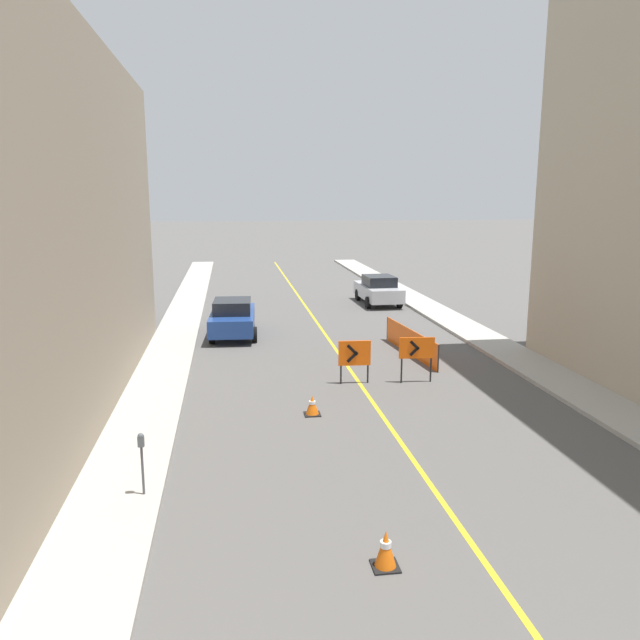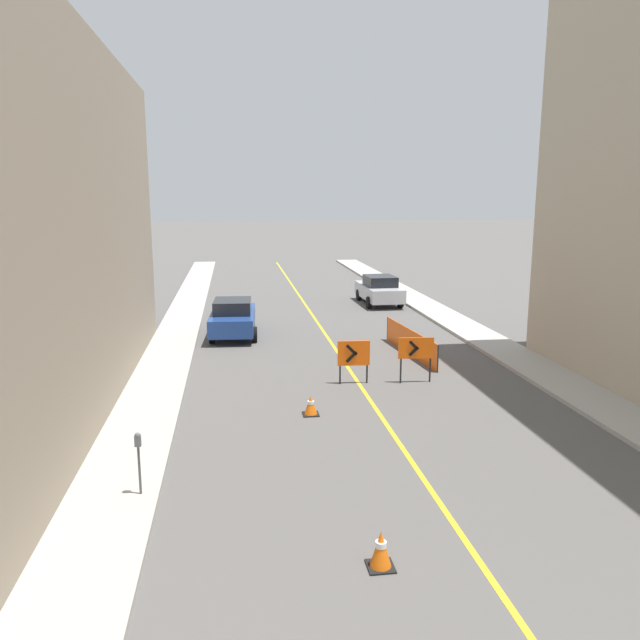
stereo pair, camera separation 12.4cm
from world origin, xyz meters
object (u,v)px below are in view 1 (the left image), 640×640
(arrow_barricade_secondary, at_px, (417,350))
(parked_car_curb_near, at_px, (233,318))
(traffic_cone_second, at_px, (386,549))
(traffic_cone_third, at_px, (312,405))
(arrow_barricade_primary, at_px, (355,355))
(parking_meter_near_curb, at_px, (141,451))
(parked_car_curb_mid, at_px, (378,290))

(arrow_barricade_secondary, relative_size, parked_car_curb_near, 0.34)
(traffic_cone_second, relative_size, traffic_cone_third, 1.16)
(arrow_barricade_primary, xyz_separation_m, arrow_barricade_secondary, (1.98, -0.17, 0.12))
(parked_car_curb_near, height_order, parking_meter_near_curb, parked_car_curb_near)
(traffic_cone_second, distance_m, parked_car_curb_near, 17.55)
(parked_car_curb_near, xyz_separation_m, parked_car_curb_mid, (8.00, 6.91, 0.00))
(parked_car_curb_near, bearing_deg, parked_car_curb_mid, 43.87)
(traffic_cone_third, xyz_separation_m, parked_car_curb_near, (-2.07, 10.16, 0.53))
(arrow_barricade_primary, bearing_deg, parked_car_curb_mid, 76.60)
(parked_car_curb_near, distance_m, parking_meter_near_curb, 14.64)
(traffic_cone_second, relative_size, parking_meter_near_curb, 0.50)
(parked_car_curb_mid, bearing_deg, arrow_barricade_secondary, -100.31)
(arrow_barricade_primary, bearing_deg, arrow_barricade_secondary, -1.93)
(traffic_cone_third, distance_m, arrow_barricade_secondary, 4.53)
(parked_car_curb_mid, bearing_deg, parked_car_curb_near, -140.73)
(parking_meter_near_curb, bearing_deg, arrow_barricade_primary, 51.44)
(traffic_cone_second, height_order, parked_car_curb_near, parked_car_curb_near)
(parking_meter_near_curb, bearing_deg, parked_car_curb_mid, 65.32)
(traffic_cone_second, distance_m, parked_car_curb_mid, 24.96)
(parked_car_curb_near, relative_size, parking_meter_near_curb, 3.46)
(arrow_barricade_secondary, xyz_separation_m, parked_car_curb_mid, (2.25, 14.55, -0.27))
(parked_car_curb_near, bearing_deg, parking_meter_near_curb, -94.17)
(traffic_cone_second, height_order, parking_meter_near_curb, parking_meter_near_curb)
(parked_car_curb_mid, height_order, parking_meter_near_curb, parked_car_curb_mid)
(parked_car_curb_near, bearing_deg, traffic_cone_second, -79.40)
(traffic_cone_third, relative_size, arrow_barricade_primary, 0.39)
(traffic_cone_second, distance_m, arrow_barricade_primary, 10.05)
(parked_car_curb_near, relative_size, parked_car_curb_mid, 1.01)
(traffic_cone_second, relative_size, parked_car_curb_mid, 0.15)
(traffic_cone_second, distance_m, traffic_cone_third, 7.24)
(arrow_barricade_secondary, height_order, parking_meter_near_curb, arrow_barricade_secondary)
(arrow_barricade_primary, relative_size, parking_meter_near_curb, 1.10)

